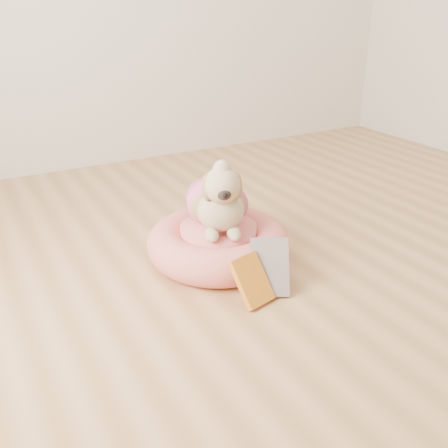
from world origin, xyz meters
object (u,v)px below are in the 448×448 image
dog (218,188)px  pet_bed (218,243)px  book_white (270,267)px  book_yellow (252,280)px

dog → pet_bed: bearing=-93.4°
pet_bed → book_white: bearing=-81.6°
pet_bed → dog: bearing=65.6°
dog → book_white: bearing=-61.8°
book_yellow → book_white: (0.10, 0.03, 0.02)m
dog → book_yellow: dog is taller
book_white → book_yellow: bearing=-137.3°
pet_bed → book_yellow: bearing=-97.8°
pet_bed → book_yellow: (-0.05, -0.35, 0.01)m
pet_bed → book_white: (0.05, -0.33, 0.03)m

